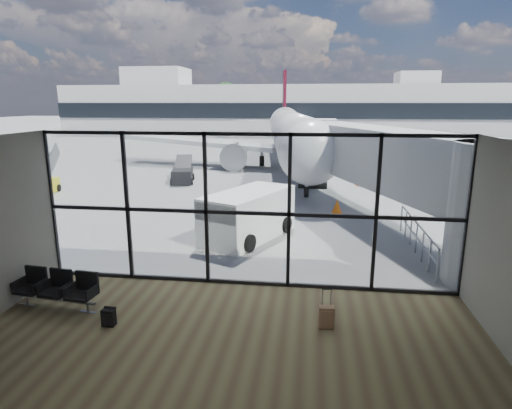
% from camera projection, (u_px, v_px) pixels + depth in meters
% --- Properties ---
extents(ground, '(220.00, 220.00, 0.00)m').
position_uv_depth(ground, '(297.00, 147.00, 51.33)').
color(ground, slate).
rests_on(ground, ground).
extents(lounge_shell, '(12.02, 8.01, 4.51)m').
position_uv_depth(lounge_shell, '(206.00, 256.00, 7.52)').
color(lounge_shell, brown).
rests_on(lounge_shell, ground).
extents(glass_curtain_wall, '(12.10, 0.12, 4.50)m').
position_uv_depth(glass_curtain_wall, '(247.00, 211.00, 12.24)').
color(glass_curtain_wall, white).
rests_on(glass_curtain_wall, ground).
extents(jet_bridge, '(8.00, 16.50, 4.33)m').
position_uv_depth(jet_bridge, '(385.00, 163.00, 18.32)').
color(jet_bridge, '#949698').
rests_on(jet_bridge, ground).
extents(apron_railing, '(0.06, 5.46, 1.11)m').
position_uv_depth(apron_railing, '(417.00, 234.00, 15.26)').
color(apron_railing, gray).
rests_on(apron_railing, ground).
extents(far_terminal, '(80.00, 12.20, 11.00)m').
position_uv_depth(far_terminal, '(299.00, 109.00, 71.61)').
color(far_terminal, beige).
rests_on(far_terminal, ground).
extents(tree_0, '(4.95, 4.95, 7.12)m').
position_uv_depth(tree_0, '(81.00, 106.00, 86.77)').
color(tree_0, '#382619').
rests_on(tree_0, ground).
extents(tree_1, '(5.61, 5.61, 8.07)m').
position_uv_depth(tree_1, '(109.00, 102.00, 85.87)').
color(tree_1, '#382619').
rests_on(tree_1, ground).
extents(tree_2, '(6.27, 6.27, 9.03)m').
position_uv_depth(tree_2, '(137.00, 99.00, 84.97)').
color(tree_2, '#382619').
rests_on(tree_2, ground).
extents(tree_3, '(4.95, 4.95, 7.12)m').
position_uv_depth(tree_3, '(167.00, 106.00, 84.51)').
color(tree_3, '#382619').
rests_on(tree_3, ground).
extents(tree_4, '(5.61, 5.61, 8.07)m').
position_uv_depth(tree_4, '(196.00, 102.00, 83.61)').
color(tree_4, '#382619').
rests_on(tree_4, ground).
extents(tree_5, '(6.27, 6.27, 9.03)m').
position_uv_depth(tree_5, '(226.00, 99.00, 82.71)').
color(tree_5, '#382619').
rests_on(tree_5, ground).
extents(seating_row, '(2.27, 0.84, 1.01)m').
position_uv_depth(seating_row, '(58.00, 287.00, 11.24)').
color(seating_row, gray).
rests_on(seating_row, ground).
extents(backpack, '(0.32, 0.29, 0.46)m').
position_uv_depth(backpack, '(108.00, 317.00, 10.33)').
color(backpack, black).
rests_on(backpack, ground).
extents(suitcase, '(0.38, 0.29, 0.98)m').
position_uv_depth(suitcase, '(326.00, 317.00, 10.21)').
color(suitcase, '#88654B').
rests_on(suitcase, ground).
extents(airliner, '(29.64, 34.46, 8.89)m').
position_uv_depth(airliner, '(292.00, 133.00, 36.70)').
color(airliner, silver).
rests_on(airliner, ground).
extents(service_van, '(3.53, 4.72, 1.88)m').
position_uv_depth(service_van, '(247.00, 215.00, 16.87)').
color(service_van, white).
rests_on(service_van, ground).
extents(belt_loader, '(1.96, 3.75, 1.65)m').
position_uv_depth(belt_loader, '(183.00, 174.00, 28.88)').
color(belt_loader, black).
rests_on(belt_loader, ground).
extents(mobile_stairs, '(2.24, 3.53, 2.31)m').
position_uv_depth(mobile_stairs, '(38.00, 186.00, 24.94)').
color(mobile_stairs, yellow).
rests_on(mobile_stairs, ground).
extents(traffic_cone_a, '(0.47, 0.47, 0.67)m').
position_uv_depth(traffic_cone_a, '(241.00, 199.00, 22.55)').
color(traffic_cone_a, '#F6370C').
rests_on(traffic_cone_a, ground).
extents(traffic_cone_b, '(0.48, 0.48, 0.68)m').
position_uv_depth(traffic_cone_b, '(337.00, 206.00, 20.97)').
color(traffic_cone_b, orange).
rests_on(traffic_cone_b, ground).
extents(traffic_cone_c, '(0.39, 0.39, 0.56)m').
position_uv_depth(traffic_cone_c, '(358.00, 182.00, 27.69)').
color(traffic_cone_c, red).
rests_on(traffic_cone_c, ground).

